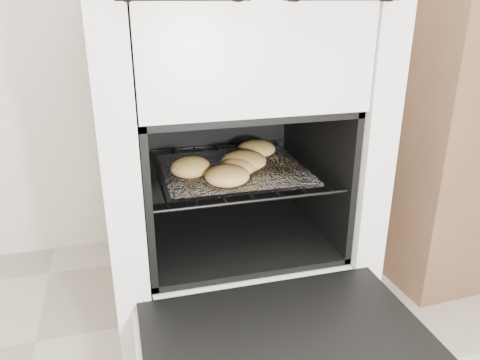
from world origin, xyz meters
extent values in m
cube|color=silver|center=(-0.11, 1.15, 0.50)|extent=(0.65, 0.69, 1.00)
cube|color=black|center=(-0.11, 0.59, 0.23)|extent=(0.56, 0.43, 0.03)
cube|color=silver|center=(-0.11, 0.59, 0.21)|extent=(0.59, 0.46, 0.02)
cylinder|color=black|center=(-0.35, 1.07, 0.43)|extent=(0.01, 0.46, 0.01)
cylinder|color=black|center=(0.12, 1.07, 0.43)|extent=(0.01, 0.46, 0.01)
cylinder|color=black|center=(-0.11, 0.85, 0.43)|extent=(0.47, 0.01, 0.01)
cylinder|color=black|center=(-0.11, 1.28, 0.43)|extent=(0.47, 0.01, 0.01)
cylinder|color=black|center=(-0.31, 1.07, 0.43)|extent=(0.01, 0.43, 0.01)
cylinder|color=black|center=(-0.24, 1.07, 0.43)|extent=(0.01, 0.43, 0.01)
cylinder|color=black|center=(-0.18, 1.07, 0.43)|extent=(0.01, 0.43, 0.01)
cylinder|color=black|center=(-0.11, 1.07, 0.43)|extent=(0.01, 0.43, 0.01)
cylinder|color=black|center=(-0.05, 1.07, 0.43)|extent=(0.01, 0.43, 0.01)
cylinder|color=black|center=(0.02, 1.07, 0.43)|extent=(0.01, 0.43, 0.01)
cylinder|color=black|center=(0.08, 1.07, 0.43)|extent=(0.01, 0.43, 0.01)
cube|color=white|center=(-0.11, 1.04, 0.44)|extent=(0.37, 0.33, 0.01)
ellipsoid|color=#D3AC54|center=(-0.23, 1.02, 0.47)|extent=(0.14, 0.14, 0.05)
ellipsoid|color=#D3AC54|center=(-0.11, 1.00, 0.46)|extent=(0.13, 0.13, 0.04)
ellipsoid|color=#D3AC54|center=(-0.09, 1.03, 0.47)|extent=(0.15, 0.15, 0.05)
ellipsoid|color=#D3AC54|center=(-0.16, 0.94, 0.47)|extent=(0.13, 0.13, 0.05)
ellipsoid|color=#D3AC54|center=(-0.03, 1.13, 0.46)|extent=(0.15, 0.15, 0.04)
camera|label=1|loc=(-0.40, -0.08, 0.86)|focal=35.00mm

